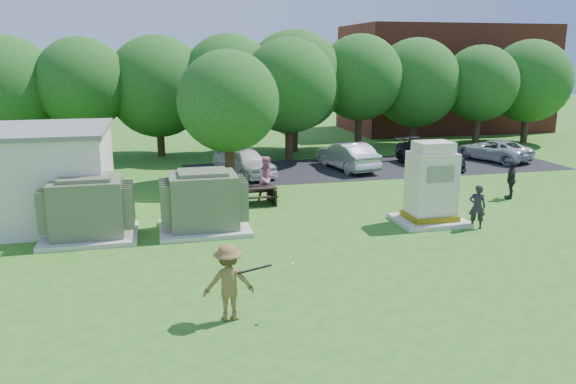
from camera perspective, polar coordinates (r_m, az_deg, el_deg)
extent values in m
plane|color=#2D6619|center=(15.64, 3.39, -8.05)|extent=(120.00, 120.00, 0.00)
cube|color=maroon|center=(46.58, 15.54, 11.06)|extent=(15.00, 8.00, 8.00)
cube|color=#232326|center=(30.17, 8.85, 2.52)|extent=(20.00, 6.00, 0.01)
cube|color=beige|center=(19.41, -19.44, -4.22)|extent=(3.00, 2.40, 0.15)
cube|color=#596347|center=(19.14, -19.67, -1.44)|extent=(2.20, 1.80, 1.80)
cube|color=#596347|center=(18.93, -19.90, 1.37)|extent=(1.60, 1.30, 0.12)
cube|color=#596347|center=(19.33, -23.41, -1.56)|extent=(0.32, 1.50, 1.35)
cube|color=#596347|center=(19.03, -15.88, -1.17)|extent=(0.32, 1.50, 1.35)
cube|color=beige|center=(19.33, -8.47, -3.64)|extent=(3.00, 2.40, 0.15)
cube|color=#5C6848|center=(19.06, -8.57, -0.84)|extent=(2.20, 1.80, 1.80)
cube|color=#5C6848|center=(18.84, -8.67, 1.99)|extent=(1.60, 1.30, 0.12)
cube|color=#5C6848|center=(19.00, -12.39, -0.98)|extent=(0.32, 1.50, 1.35)
cube|color=#5C6848|center=(19.19, -4.79, -0.56)|extent=(0.32, 1.50, 1.35)
cube|color=beige|center=(20.57, 14.13, -2.82)|extent=(2.38, 1.95, 0.16)
cube|color=yellow|center=(20.53, 14.16, -2.34)|extent=(1.68, 1.35, 0.20)
cube|color=beige|center=(20.24, 14.36, 0.88)|extent=(1.52, 1.19, 2.17)
cube|color=beige|center=(20.00, 14.57, 4.43)|extent=(1.25, 0.98, 0.38)
cube|color=gray|center=(19.61, 15.27, 1.71)|extent=(0.98, 0.04, 0.54)
cube|color=black|center=(22.30, -3.29, 0.41)|extent=(1.62, 0.63, 0.05)
cube|color=black|center=(22.83, -3.50, 0.03)|extent=(1.62, 0.22, 0.04)
cube|color=black|center=(21.89, -3.06, -0.56)|extent=(1.62, 0.22, 0.04)
cube|color=black|center=(22.27, -5.06, -0.52)|extent=(0.07, 1.21, 0.66)
cube|color=black|center=(22.50, -1.53, -0.32)|extent=(0.07, 1.21, 0.66)
imported|color=brown|center=(12.72, -6.06, -9.09)|extent=(1.15, 0.68, 1.76)
imported|color=#222127|center=(20.19, 18.67, -1.43)|extent=(0.67, 0.59, 1.53)
imported|color=#C1668D|center=(22.67, -2.10, 1.32)|extent=(1.00, 0.84, 1.84)
imported|color=#232227|center=(24.87, 21.71, 1.17)|extent=(0.78, 1.01, 1.60)
imported|color=silver|center=(27.64, -4.47, 3.10)|extent=(3.06, 4.48, 1.42)
imported|color=#B3B4B8|center=(29.30, 6.06, 3.68)|extent=(2.23, 4.52, 1.43)
imported|color=black|center=(30.77, 14.15, 3.75)|extent=(2.51, 4.86, 1.35)
imported|color=silver|center=(33.72, 20.11, 4.04)|extent=(3.46, 4.70, 1.19)
cylinder|color=black|center=(12.66, -3.35, -7.81)|extent=(0.81, 0.37, 0.06)
cylinder|color=maroon|center=(12.54, -5.34, -8.05)|extent=(0.23, 0.14, 0.06)
sphere|color=white|center=(12.59, 0.43, -7.38)|extent=(0.09, 0.09, 0.09)
cylinder|color=#47301E|center=(34.51, -26.25, 4.68)|extent=(0.44, 0.44, 2.40)
sphere|color=#235B1C|center=(34.24, -26.76, 9.44)|extent=(5.60, 5.60, 5.60)
cylinder|color=#47301E|center=(33.21, -19.76, 5.34)|extent=(0.44, 0.44, 2.80)
sphere|color=#235B1C|center=(32.95, -20.17, 10.33)|extent=(5.00, 5.00, 5.00)
cylinder|color=#47301E|center=(33.82, -12.82, 5.51)|extent=(0.44, 0.44, 2.30)
sphere|color=#235B1C|center=(33.55, -13.08, 10.40)|extent=(5.80, 5.80, 5.80)
cylinder|color=#47301E|center=(33.17, -5.86, 5.98)|extent=(0.44, 0.44, 2.70)
sphere|color=#235B1C|center=(32.91, -5.99, 11.11)|extent=(5.40, 5.40, 5.40)
cylinder|color=#47301E|center=(34.50, 0.65, 6.18)|extent=(0.44, 0.44, 2.50)
sphere|color=#235B1C|center=(34.24, 0.66, 11.25)|extent=(6.00, 6.00, 6.00)
cylinder|color=#47301E|center=(35.27, 7.17, 6.57)|extent=(0.44, 0.44, 2.90)
sphere|color=#235B1C|center=(35.03, 7.32, 11.46)|extent=(5.20, 5.20, 5.20)
cylinder|color=#47301E|center=(37.41, 12.63, 6.37)|extent=(0.44, 0.44, 2.40)
sphere|color=#235B1C|center=(37.17, 12.86, 10.77)|extent=(5.60, 5.60, 5.60)
cylinder|color=#47301E|center=(38.54, 18.62, 6.34)|extent=(0.44, 0.44, 2.60)
sphere|color=#235B1C|center=(38.32, 18.93, 10.40)|extent=(4.80, 4.80, 4.80)
cylinder|color=#47301E|center=(41.26, 22.94, 6.35)|extent=(0.44, 0.44, 2.50)
sphere|color=#235B1C|center=(41.05, 23.32, 10.32)|extent=(5.40, 5.40, 5.40)
cylinder|color=#47301E|center=(26.02, -5.95, 3.50)|extent=(0.44, 0.44, 2.40)
sphere|color=#235B1C|center=(25.68, -6.09, 9.17)|extent=(4.60, 4.60, 4.60)
cylinder|color=#47301E|center=(31.57, 0.10, 5.56)|extent=(0.44, 0.44, 2.60)
sphere|color=#235B1C|center=(31.29, 0.10, 10.75)|extent=(5.20, 5.20, 5.20)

